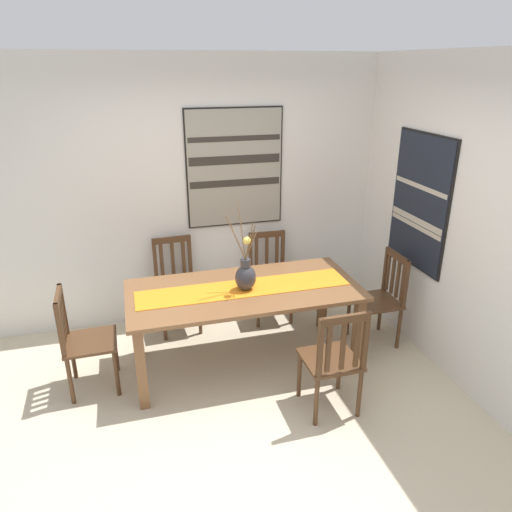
# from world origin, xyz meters

# --- Properties ---
(ground_plane) EXTENTS (6.40, 6.40, 0.03)m
(ground_plane) POSITION_xyz_m (0.00, 0.00, -0.01)
(ground_plane) COLOR beige
(wall_back) EXTENTS (6.40, 0.12, 2.70)m
(wall_back) POSITION_xyz_m (0.00, 1.86, 1.35)
(wall_back) COLOR silver
(wall_back) RESTS_ON ground_plane
(wall_side) EXTENTS (0.12, 6.40, 2.70)m
(wall_side) POSITION_xyz_m (1.86, 0.00, 1.35)
(wall_side) COLOR silver
(wall_side) RESTS_ON ground_plane
(dining_table) EXTENTS (2.03, 0.95, 0.76)m
(dining_table) POSITION_xyz_m (0.10, 0.74, 0.66)
(dining_table) COLOR brown
(dining_table) RESTS_ON ground_plane
(table_runner) EXTENTS (1.87, 0.36, 0.01)m
(table_runner) POSITION_xyz_m (0.10, 0.74, 0.76)
(table_runner) COLOR orange
(table_runner) RESTS_ON dining_table
(centerpiece_vase) EXTENTS (0.26, 0.21, 0.78)m
(centerpiece_vase) POSITION_xyz_m (0.11, 0.71, 0.90)
(centerpiece_vase) COLOR #333338
(centerpiece_vase) RESTS_ON dining_table
(chair_0) EXTENTS (0.44, 0.44, 0.92)m
(chair_0) POSITION_xyz_m (0.59, 1.54, 0.48)
(chair_0) COLOR #4C301C
(chair_0) RESTS_ON ground_plane
(chair_1) EXTENTS (0.42, 0.42, 0.94)m
(chair_1) POSITION_xyz_m (0.60, -0.10, 0.48)
(chair_1) COLOR #4C301C
(chair_1) RESTS_ON ground_plane
(chair_2) EXTENTS (0.42, 0.42, 0.92)m
(chair_2) POSITION_xyz_m (1.48, 0.74, 0.48)
(chair_2) COLOR #4C301C
(chair_2) RESTS_ON ground_plane
(chair_3) EXTENTS (0.43, 0.43, 0.92)m
(chair_3) POSITION_xyz_m (-1.28, 0.73, 0.48)
(chair_3) COLOR #4C301C
(chair_3) RESTS_ON ground_plane
(chair_4) EXTENTS (0.45, 0.45, 0.95)m
(chair_4) POSITION_xyz_m (-0.40, 1.57, 0.48)
(chair_4) COLOR #4C301C
(chair_4) RESTS_ON ground_plane
(painting_on_back_wall) EXTENTS (1.00, 0.05, 1.20)m
(painting_on_back_wall) POSITION_xyz_m (0.28, 1.79, 1.60)
(painting_on_back_wall) COLOR black
(painting_on_side_wall) EXTENTS (0.05, 0.85, 1.24)m
(painting_on_side_wall) POSITION_xyz_m (1.79, 0.77, 1.41)
(painting_on_side_wall) COLOR black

